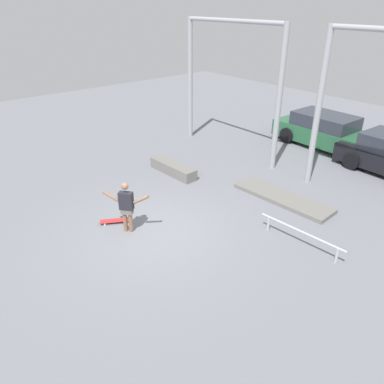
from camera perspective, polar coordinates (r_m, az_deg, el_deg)
The scene contains 8 objects.
ground_plane at distance 10.25m, azimuth -5.70°, elevation -6.18°, with size 36.00×36.00×0.00m, color slate.
skateboarder at distance 10.01m, azimuth -9.95°, elevation -1.98°, with size 1.07×0.85×1.46m.
skateboard at distance 10.82m, azimuth -11.71°, elevation -4.31°, with size 0.58×0.80×0.08m.
grind_box at distance 13.52m, azimuth -2.88°, elevation 3.58°, with size 2.03×0.50×0.39m, color slate.
manual_pad at distance 12.12m, azimuth 13.62°, elevation -0.86°, with size 3.23×0.91×0.13m, color slate.
grind_rail at distance 9.93m, azimuth 16.28°, elevation -6.14°, with size 2.41×0.22×0.44m.
canopy_support_left at distance 15.01m, azimuth 5.87°, elevation 17.41°, with size 4.97×0.20×5.02m.
parked_car_green at distance 16.88m, azimuth 19.78°, elevation 8.65°, with size 4.58×1.96×1.39m.
Camera 1 is at (7.15, -4.71, 5.65)m, focal length 35.00 mm.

